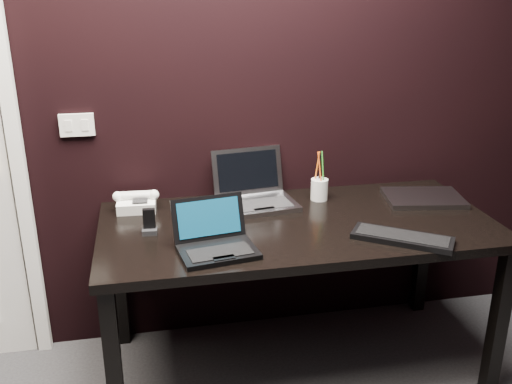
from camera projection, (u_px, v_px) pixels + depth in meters
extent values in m
plane|color=black|center=(214.00, 79.00, 2.59)|extent=(4.00, 0.00, 4.00)
cube|color=white|center=(16.00, 150.00, 2.50)|extent=(0.06, 0.05, 2.11)
cube|color=silver|center=(77.00, 125.00, 2.53)|extent=(0.15, 0.02, 0.10)
cube|color=silver|center=(68.00, 126.00, 2.51)|extent=(0.03, 0.01, 0.05)
cube|color=silver|center=(85.00, 125.00, 2.52)|extent=(0.03, 0.01, 0.05)
cube|color=black|center=(298.00, 226.00, 2.48)|extent=(1.70, 0.80, 0.04)
cube|color=black|center=(114.00, 370.00, 2.14)|extent=(0.06, 0.06, 0.70)
cube|color=black|center=(498.00, 323.00, 2.43)|extent=(0.06, 0.06, 0.70)
cube|color=black|center=(119.00, 280.00, 2.78)|extent=(0.06, 0.06, 0.70)
cube|color=black|center=(422.00, 251.00, 3.07)|extent=(0.06, 0.06, 0.70)
cube|color=black|center=(218.00, 252.00, 2.17)|extent=(0.32, 0.24, 0.02)
cube|color=black|center=(220.00, 252.00, 2.14)|extent=(0.25, 0.15, 0.00)
cube|color=black|center=(224.00, 258.00, 2.10)|extent=(0.09, 0.04, 0.00)
cube|color=black|center=(209.00, 218.00, 2.25)|extent=(0.30, 0.11, 0.17)
cube|color=#092E44|center=(209.00, 218.00, 2.24)|extent=(0.25, 0.08, 0.14)
cube|color=#A09FA5|center=(258.00, 205.00, 2.62)|extent=(0.37, 0.29, 0.02)
cube|color=black|center=(260.00, 204.00, 2.59)|extent=(0.30, 0.17, 0.00)
cube|color=#95959A|center=(265.00, 209.00, 2.54)|extent=(0.10, 0.05, 0.00)
cube|color=gray|center=(248.00, 171.00, 2.72)|extent=(0.35, 0.11, 0.21)
cube|color=black|center=(248.00, 171.00, 2.71)|extent=(0.30, 0.09, 0.17)
cube|color=black|center=(402.00, 238.00, 2.29)|extent=(0.40, 0.34, 0.02)
cube|color=black|center=(403.00, 235.00, 2.28)|extent=(0.36, 0.29, 0.00)
cube|color=gray|center=(423.00, 198.00, 2.71)|extent=(0.40, 0.31, 0.02)
cube|color=white|center=(137.00, 204.00, 2.59)|extent=(0.18, 0.17, 0.07)
cylinder|color=white|center=(136.00, 196.00, 2.57)|extent=(0.16, 0.04, 0.03)
sphere|color=white|center=(118.00, 197.00, 2.56)|extent=(0.05, 0.05, 0.05)
sphere|color=white|center=(154.00, 195.00, 2.58)|extent=(0.05, 0.05, 0.05)
cube|color=black|center=(140.00, 201.00, 2.54)|extent=(0.07, 0.05, 0.01)
cube|color=black|center=(149.00, 221.00, 2.35)|extent=(0.05, 0.03, 0.10)
cube|color=black|center=(150.00, 232.00, 2.34)|extent=(0.06, 0.05, 0.02)
cylinder|color=silver|center=(319.00, 189.00, 2.71)|extent=(0.08, 0.08, 0.10)
cylinder|color=orange|center=(317.00, 167.00, 2.67)|extent=(0.02, 0.03, 0.15)
cylinder|color=#288223|center=(323.00, 167.00, 2.66)|extent=(0.02, 0.02, 0.15)
cylinder|color=black|center=(320.00, 166.00, 2.68)|extent=(0.01, 0.02, 0.15)
cylinder|color=#BF4212|center=(320.00, 168.00, 2.66)|extent=(0.02, 0.03, 0.15)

